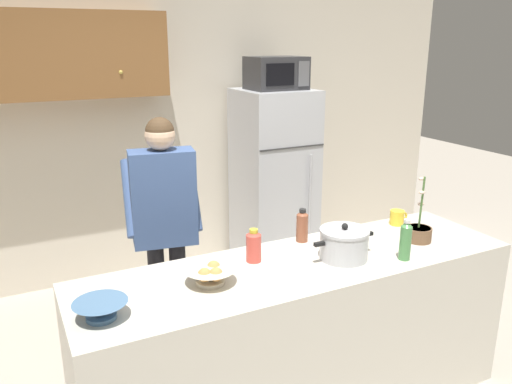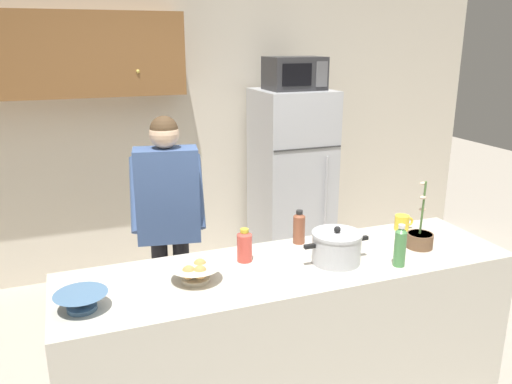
{
  "view_description": "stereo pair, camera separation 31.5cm",
  "coord_description": "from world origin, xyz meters",
  "px_view_note": "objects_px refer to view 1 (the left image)",
  "views": [
    {
      "loc": [
        -1.36,
        -2.15,
        2.08
      ],
      "look_at": [
        0.0,
        0.55,
        1.17
      ],
      "focal_mm": 35.91,
      "sensor_mm": 36.0,
      "label": 1
    },
    {
      "loc": [
        -1.07,
        -2.28,
        2.08
      ],
      "look_at": [
        0.0,
        0.55,
        1.17
      ],
      "focal_mm": 35.91,
      "sensor_mm": 36.0,
      "label": 2
    }
  ],
  "objects_px": {
    "bread_bowl": "(210,274)",
    "bottle_mid_counter": "(302,226)",
    "bottle_far_corner": "(254,246)",
    "potted_orchid": "(419,232)",
    "microwave": "(276,73)",
    "bottle_near_edge": "(406,240)",
    "cooking_pot": "(344,244)",
    "empty_bowl": "(101,309)",
    "person_near_pot": "(164,211)",
    "refrigerator": "(274,180)",
    "coffee_mug": "(397,217)"
  },
  "relations": [
    {
      "from": "person_near_pot",
      "to": "bottle_far_corner",
      "type": "relative_size",
      "value": 8.72
    },
    {
      "from": "microwave",
      "to": "bottle_mid_counter",
      "type": "relative_size",
      "value": 2.38
    },
    {
      "from": "bottle_near_edge",
      "to": "bottle_mid_counter",
      "type": "relative_size",
      "value": 1.15
    },
    {
      "from": "empty_bowl",
      "to": "potted_orchid",
      "type": "height_order",
      "value": "potted_orchid"
    },
    {
      "from": "cooking_pot",
      "to": "empty_bowl",
      "type": "height_order",
      "value": "cooking_pot"
    },
    {
      "from": "microwave",
      "to": "bottle_far_corner",
      "type": "distance_m",
      "value": 2.15
    },
    {
      "from": "refrigerator",
      "to": "bread_bowl",
      "type": "relative_size",
      "value": 6.36
    },
    {
      "from": "bread_bowl",
      "to": "potted_orchid",
      "type": "bearing_deg",
      "value": -1.67
    },
    {
      "from": "microwave",
      "to": "bottle_near_edge",
      "type": "distance_m",
      "value": 2.2
    },
    {
      "from": "empty_bowl",
      "to": "bottle_mid_counter",
      "type": "distance_m",
      "value": 1.29
    },
    {
      "from": "coffee_mug",
      "to": "cooking_pot",
      "type": "bearing_deg",
      "value": -155.92
    },
    {
      "from": "microwave",
      "to": "bottle_mid_counter",
      "type": "xyz_separation_m",
      "value": [
        -0.68,
        -1.57,
        -0.77
      ]
    },
    {
      "from": "bottle_far_corner",
      "to": "microwave",
      "type": "bearing_deg",
      "value": 57.85
    },
    {
      "from": "potted_orchid",
      "to": "bottle_near_edge",
      "type": "bearing_deg",
      "value": -147.5
    },
    {
      "from": "potted_orchid",
      "to": "person_near_pot",
      "type": "bearing_deg",
      "value": 142.17
    },
    {
      "from": "cooking_pot",
      "to": "empty_bowl",
      "type": "bearing_deg",
      "value": -177.78
    },
    {
      "from": "microwave",
      "to": "bottle_near_edge",
      "type": "bearing_deg",
      "value": -98.89
    },
    {
      "from": "cooking_pot",
      "to": "bread_bowl",
      "type": "relative_size",
      "value": 1.47
    },
    {
      "from": "refrigerator",
      "to": "microwave",
      "type": "distance_m",
      "value": 0.97
    },
    {
      "from": "refrigerator",
      "to": "microwave",
      "type": "xyz_separation_m",
      "value": [
        0.0,
        -0.02,
        0.97
      ]
    },
    {
      "from": "bread_bowl",
      "to": "bottle_far_corner",
      "type": "height_order",
      "value": "bottle_far_corner"
    },
    {
      "from": "empty_bowl",
      "to": "potted_orchid",
      "type": "distance_m",
      "value": 1.86
    },
    {
      "from": "microwave",
      "to": "bottle_far_corner",
      "type": "height_order",
      "value": "microwave"
    },
    {
      "from": "bread_bowl",
      "to": "bottle_near_edge",
      "type": "distance_m",
      "value": 1.08
    },
    {
      "from": "bottle_near_edge",
      "to": "potted_orchid",
      "type": "bearing_deg",
      "value": 32.5
    },
    {
      "from": "bottle_mid_counter",
      "to": "bread_bowl",
      "type": "bearing_deg",
      "value": -158.63
    },
    {
      "from": "bottle_mid_counter",
      "to": "potted_orchid",
      "type": "relative_size",
      "value": 0.51
    },
    {
      "from": "person_near_pot",
      "to": "bread_bowl",
      "type": "distance_m",
      "value": 0.94
    },
    {
      "from": "bread_bowl",
      "to": "bottle_mid_counter",
      "type": "relative_size",
      "value": 1.29
    },
    {
      "from": "coffee_mug",
      "to": "bottle_far_corner",
      "type": "bearing_deg",
      "value": -175.08
    },
    {
      "from": "cooking_pot",
      "to": "bottle_near_edge",
      "type": "relative_size",
      "value": 1.65
    },
    {
      "from": "refrigerator",
      "to": "bottle_mid_counter",
      "type": "xyz_separation_m",
      "value": [
        -0.68,
        -1.59,
        0.19
      ]
    },
    {
      "from": "bread_bowl",
      "to": "bottle_mid_counter",
      "type": "height_order",
      "value": "bottle_mid_counter"
    },
    {
      "from": "potted_orchid",
      "to": "refrigerator",
      "type": "bearing_deg",
      "value": 88.25
    },
    {
      "from": "bread_bowl",
      "to": "bottle_near_edge",
      "type": "xyz_separation_m",
      "value": [
        1.05,
        -0.2,
        0.06
      ]
    },
    {
      "from": "bottle_near_edge",
      "to": "bottle_mid_counter",
      "type": "height_order",
      "value": "bottle_near_edge"
    },
    {
      "from": "microwave",
      "to": "person_near_pot",
      "type": "xyz_separation_m",
      "value": [
        -1.32,
        -0.9,
        -0.79
      ]
    },
    {
      "from": "bottle_mid_counter",
      "to": "potted_orchid",
      "type": "bearing_deg",
      "value": -26.48
    },
    {
      "from": "bottle_far_corner",
      "to": "potted_orchid",
      "type": "height_order",
      "value": "potted_orchid"
    },
    {
      "from": "bread_bowl",
      "to": "bottle_far_corner",
      "type": "distance_m",
      "value": 0.34
    },
    {
      "from": "empty_bowl",
      "to": "bottle_mid_counter",
      "type": "bearing_deg",
      "value": 16.52
    },
    {
      "from": "person_near_pot",
      "to": "bottle_mid_counter",
      "type": "height_order",
      "value": "person_near_pot"
    },
    {
      "from": "bread_bowl",
      "to": "bottle_near_edge",
      "type": "height_order",
      "value": "bottle_near_edge"
    },
    {
      "from": "refrigerator",
      "to": "bottle_far_corner",
      "type": "relative_size",
      "value": 8.92
    },
    {
      "from": "refrigerator",
      "to": "cooking_pot",
      "type": "distance_m",
      "value": 2.01
    },
    {
      "from": "microwave",
      "to": "potted_orchid",
      "type": "relative_size",
      "value": 1.21
    },
    {
      "from": "person_near_pot",
      "to": "bottle_far_corner",
      "type": "bearing_deg",
      "value": -72.29
    },
    {
      "from": "refrigerator",
      "to": "potted_orchid",
      "type": "bearing_deg",
      "value": -91.75
    },
    {
      "from": "refrigerator",
      "to": "potted_orchid",
      "type": "relative_size",
      "value": 4.16
    },
    {
      "from": "bottle_far_corner",
      "to": "empty_bowl",
      "type": "bearing_deg",
      "value": -164.34
    }
  ]
}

